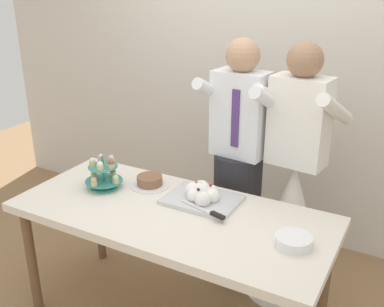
# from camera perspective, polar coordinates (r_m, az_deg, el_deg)

# --- Properties ---
(rear_wall) EXTENTS (5.20, 0.10, 2.90)m
(rear_wall) POSITION_cam_1_polar(r_m,az_deg,el_deg) (3.49, 9.21, 12.47)
(rear_wall) COLOR beige
(rear_wall) RESTS_ON ground_plane
(dessert_table) EXTENTS (1.80, 0.80, 0.78)m
(dessert_table) POSITION_cam_1_polar(r_m,az_deg,el_deg) (2.55, -2.67, -8.72)
(dessert_table) COLOR silver
(dessert_table) RESTS_ON ground_plane
(cupcake_stand) EXTENTS (0.23, 0.23, 0.21)m
(cupcake_stand) POSITION_cam_1_polar(r_m,az_deg,el_deg) (2.79, -11.20, -2.61)
(cupcake_stand) COLOR teal
(cupcake_stand) RESTS_ON dessert_table
(main_cake_tray) EXTENTS (0.43, 0.33, 0.12)m
(main_cake_tray) POSITION_cam_1_polar(r_m,az_deg,el_deg) (2.58, 1.25, -5.36)
(main_cake_tray) COLOR silver
(main_cake_tray) RESTS_ON dessert_table
(plate_stack) EXTENTS (0.19, 0.19, 0.05)m
(plate_stack) POSITION_cam_1_polar(r_m,az_deg,el_deg) (2.25, 12.78, -10.79)
(plate_stack) COLOR white
(plate_stack) RESTS_ON dessert_table
(round_cake) EXTENTS (0.24, 0.24, 0.07)m
(round_cake) POSITION_cam_1_polar(r_m,az_deg,el_deg) (2.79, -5.41, -3.60)
(round_cake) COLOR white
(round_cake) RESTS_ON dessert_table
(person_groom) EXTENTS (0.50, 0.53, 1.66)m
(person_groom) POSITION_cam_1_polar(r_m,az_deg,el_deg) (2.98, 5.88, -3.19)
(person_groom) COLOR #232328
(person_groom) RESTS_ON ground_plane
(person_bride) EXTENTS (0.56, 0.56, 1.66)m
(person_bride) POSITION_cam_1_polar(r_m,az_deg,el_deg) (2.97, 12.53, -7.27)
(person_bride) COLOR white
(person_bride) RESTS_ON ground_plane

